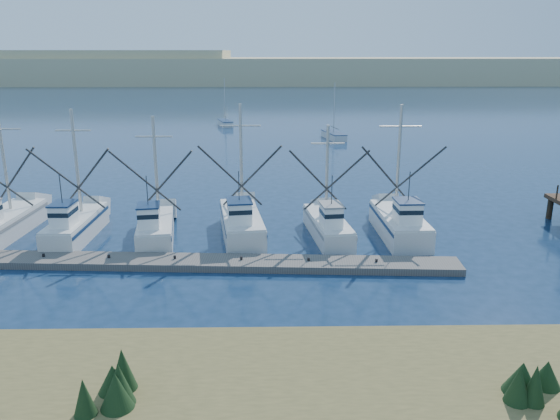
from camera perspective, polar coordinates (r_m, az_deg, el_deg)
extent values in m
plane|color=#0D233B|center=(27.77, 4.99, -10.22)|extent=(500.00, 500.00, 0.00)
cube|color=#5A5550|center=(33.21, -9.23, -5.42)|extent=(31.97, 4.02, 0.43)
cube|color=tan|center=(234.86, -0.40, 14.39)|extent=(360.00, 60.00, 10.00)
cube|color=silver|center=(42.35, -26.99, -1.52)|extent=(2.93, 8.79, 1.46)
cylinder|color=#B7B2A8|center=(42.68, -26.89, 4.66)|extent=(0.22, 0.22, 7.23)
cube|color=silver|center=(39.82, -20.50, -1.79)|extent=(2.28, 7.61, 1.47)
cube|color=white|center=(37.66, -21.66, -0.54)|extent=(1.29, 1.87, 1.50)
cylinder|color=#B7B2A8|center=(39.98, -20.52, 4.71)|extent=(0.22, 0.22, 7.21)
cube|color=silver|center=(38.18, -12.83, -1.99)|extent=(3.33, 7.44, 1.35)
cube|color=white|center=(36.04, -13.54, -0.75)|extent=(1.56, 1.93, 1.50)
cylinder|color=#B7B2A8|center=(38.31, -12.85, 4.43)|extent=(0.22, 0.22, 6.87)
cube|color=silver|center=(37.79, -4.05, -1.63)|extent=(3.59, 8.28, 1.57)
cube|color=white|center=(35.38, -4.26, -0.28)|extent=(1.71, 2.14, 1.50)
cylinder|color=#B7B2A8|center=(38.01, -4.08, 5.45)|extent=(0.22, 0.22, 7.40)
cube|color=silver|center=(37.69, 4.99, -1.90)|extent=(2.94, 7.60, 1.32)
cube|color=white|center=(35.47, 5.36, -0.69)|extent=(1.41, 1.94, 1.50)
cylinder|color=#B7B2A8|center=(37.92, 4.94, 4.14)|extent=(0.22, 0.22, 6.26)
cube|color=silver|center=(38.62, 12.33, -1.62)|extent=(2.81, 7.73, 1.52)
cube|color=white|center=(36.36, 13.17, -0.29)|extent=(1.57, 1.91, 1.50)
cylinder|color=#B7B2A8|center=(38.78, 12.29, 5.27)|extent=(0.22, 0.22, 7.40)
cube|color=silver|center=(81.45, 5.63, 7.72)|extent=(3.20, 6.71, 0.90)
cylinder|color=#B7B2A8|center=(81.25, 5.69, 10.58)|extent=(0.12, 0.12, 7.20)
cube|color=silver|center=(96.01, -5.74, 9.00)|extent=(3.08, 5.66, 0.90)
cylinder|color=#B7B2A8|center=(95.89, -5.80, 11.42)|extent=(0.12, 0.12, 7.20)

